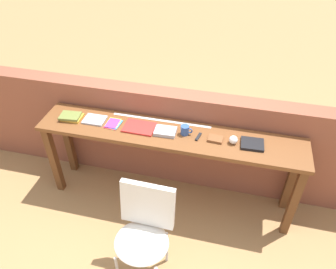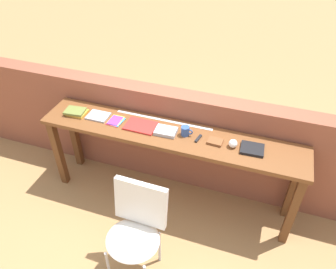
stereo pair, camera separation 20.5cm
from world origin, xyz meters
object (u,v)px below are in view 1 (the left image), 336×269
object	(u,v)px
sports_ball_small	(233,140)
chair_white_moulded	(144,230)
pamphlet_pile_colourful	(113,124)
book_repair_rightmost	(252,144)
book_open_centre	(139,127)
book_stack_leftmost	(71,117)
multitool_folded	(198,137)
mug	(185,130)
leather_journal_brown	(215,139)
magazine_cycling	(95,120)

from	to	relation	value
sports_ball_small	chair_white_moulded	bearing A→B (deg)	-126.04
chair_white_moulded	pamphlet_pile_colourful	distance (m)	1.05
book_repair_rightmost	book_open_centre	bearing A→B (deg)	177.19
book_open_centre	chair_white_moulded	bearing A→B (deg)	-70.53
chair_white_moulded	book_stack_leftmost	xyz separation A→B (m)	(-0.96, 0.82, 0.38)
pamphlet_pile_colourful	book_repair_rightmost	distance (m)	1.30
book_stack_leftmost	pamphlet_pile_colourful	xyz separation A→B (m)	(0.43, 0.01, -0.01)
chair_white_moulded	book_open_centre	distance (m)	0.95
multitool_folded	book_repair_rightmost	xyz separation A→B (m)	(0.48, 0.01, 0.00)
mug	multitool_folded	world-z (taller)	mug
book_stack_leftmost	multitool_folded	xyz separation A→B (m)	(1.25, 0.00, -0.01)
book_open_centre	multitool_folded	size ratio (longest dim) A/B	2.66
book_open_centre	leather_journal_brown	bearing A→B (deg)	0.23
chair_white_moulded	book_open_centre	world-z (taller)	book_open_centre
book_open_centre	sports_ball_small	distance (m)	0.87
chair_white_moulded	sports_ball_small	size ratio (longest dim) A/B	11.78
mug	sports_ball_small	distance (m)	0.44
book_stack_leftmost	book_repair_rightmost	bearing A→B (deg)	0.28
chair_white_moulded	sports_ball_small	distance (m)	1.08
magazine_cycling	mug	xyz separation A→B (m)	(0.89, 0.00, 0.04)
chair_white_moulded	mug	size ratio (longest dim) A/B	8.10
chair_white_moulded	pamphlet_pile_colourful	xyz separation A→B (m)	(-0.54, 0.82, 0.36)
leather_journal_brown	book_open_centre	bearing A→B (deg)	-176.70
pamphlet_pile_colourful	mug	world-z (taller)	mug
chair_white_moulded	mug	bearing A→B (deg)	79.59
book_stack_leftmost	multitool_folded	bearing A→B (deg)	0.14
book_stack_leftmost	mug	distance (m)	1.12
book_stack_leftmost	magazine_cycling	distance (m)	0.23
mug	leather_journal_brown	distance (m)	0.28
magazine_cycling	book_repair_rightmost	size ratio (longest dim) A/B	1.05
mug	magazine_cycling	bearing A→B (deg)	-179.97
book_stack_leftmost	book_repair_rightmost	world-z (taller)	book_stack_leftmost
book_stack_leftmost	leather_journal_brown	bearing A→B (deg)	0.14
sports_ball_small	book_repair_rightmost	distance (m)	0.17
magazine_cycling	sports_ball_small	size ratio (longest dim) A/B	2.74
magazine_cycling	chair_white_moulded	bearing A→B (deg)	-48.79
pamphlet_pile_colourful	book_repair_rightmost	world-z (taller)	book_repair_rightmost
multitool_folded	book_stack_leftmost	bearing A→B (deg)	-179.86
leather_journal_brown	sports_ball_small	world-z (taller)	sports_ball_small
book_stack_leftmost	book_open_centre	xyz separation A→B (m)	(0.69, 0.01, -0.01)
book_open_centre	multitool_folded	world-z (taller)	same
book_open_centre	book_repair_rightmost	world-z (taller)	book_repair_rightmost
book_stack_leftmost	book_open_centre	distance (m)	0.69
book_open_centre	book_repair_rightmost	bearing A→B (deg)	0.70
chair_white_moulded	multitool_folded	xyz separation A→B (m)	(0.28, 0.82, 0.36)
magazine_cycling	book_repair_rightmost	bearing A→B (deg)	-0.48
leather_journal_brown	sports_ball_small	bearing A→B (deg)	1.25
book_open_centre	leather_journal_brown	xyz separation A→B (m)	(0.71, -0.01, 0.00)
book_open_centre	multitool_folded	distance (m)	0.56
book_open_centre	book_repair_rightmost	xyz separation A→B (m)	(1.04, -0.00, 0.00)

